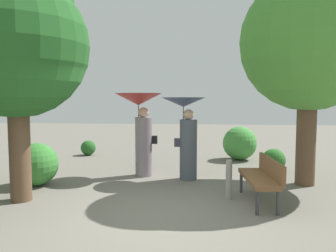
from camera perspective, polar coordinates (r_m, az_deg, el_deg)
name	(u,v)px	position (r m, az deg, el deg)	size (l,w,h in m)	color
ground_plane	(149,215)	(5.68, -3.33, -15.14)	(40.00, 40.00, 0.00)	#6B665B
person_left	(141,118)	(8.24, -4.75, 1.39)	(1.17, 1.17, 2.07)	gray
person_right	(186,126)	(7.85, 3.11, 0.08)	(1.05, 1.05, 1.97)	#474C56
park_bench	(262,176)	(6.42, 16.00, -8.25)	(0.60, 1.53, 0.83)	#38383D
tree_near_left	(15,32)	(6.86, -24.86, 14.46)	(2.66, 2.66, 4.74)	brown
tree_near_right	(310,30)	(8.09, 23.29, 15.04)	(3.01, 3.01, 5.22)	brown
bush_path_left	(88,148)	(11.70, -13.62, -3.68)	(0.51, 0.51, 0.51)	#235B23
bush_path_right	(274,160)	(9.26, 17.81, -5.63)	(0.61, 0.61, 0.61)	#2D6B28
bush_behind_bench	(36,164)	(7.95, -21.79, -6.17)	(0.95, 0.95, 0.95)	#387F33
bush_far_side	(240,143)	(10.71, 12.28, -2.92)	(1.07, 1.07, 1.07)	#428C3D
path_marker_post	(229,179)	(6.54, 10.47, -9.08)	(0.12, 0.12, 0.76)	gray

